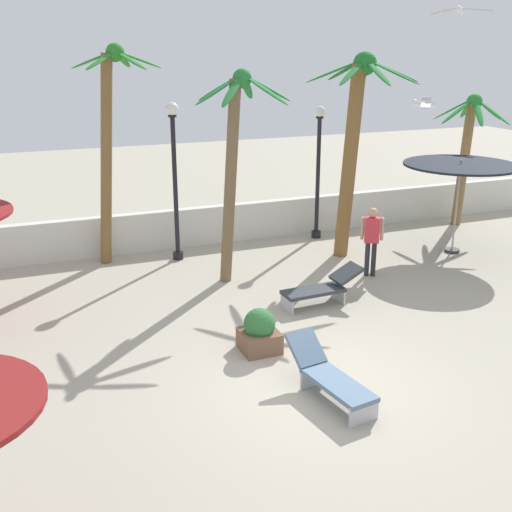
{
  "coord_description": "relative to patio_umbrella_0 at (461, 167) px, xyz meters",
  "views": [
    {
      "loc": [
        -4.54,
        -8.35,
        5.5
      ],
      "look_at": [
        0.0,
        2.95,
        1.4
      ],
      "focal_mm": 43.97,
      "sensor_mm": 36.0,
      "label": 1
    }
  ],
  "objects": [
    {
      "name": "palm_tree_1",
      "position": [
        -8.85,
        2.72,
        1.0
      ],
      "size": [
        2.23,
        2.14,
        5.57
      ],
      "color": "brown",
      "rests_on": "ground_plane"
    },
    {
      "name": "lamp_post_1",
      "position": [
        -7.31,
        2.26,
        0.05
      ],
      "size": [
        0.34,
        0.34,
        4.16
      ],
      "color": "black",
      "rests_on": "ground_plane"
    },
    {
      "name": "guest_0",
      "position": [
        -3.18,
        -0.81,
        -1.32
      ],
      "size": [
        0.49,
        0.39,
        1.76
      ],
      "color": "#26262D",
      "rests_on": "ground_plane"
    },
    {
      "name": "patio_umbrella_0",
      "position": [
        0.0,
        0.0,
        0.0
      ],
      "size": [
        3.05,
        3.05,
        2.6
      ],
      "color": "#333338",
      "rests_on": "ground_plane"
    },
    {
      "name": "planter",
      "position": [
        -7.3,
        -3.55,
        -2.01
      ],
      "size": [
        0.7,
        0.7,
        0.85
      ],
      "color": "brown",
      "rests_on": "ground_plane"
    },
    {
      "name": "palm_tree_0",
      "position": [
        -6.4,
        0.23,
        0.76
      ],
      "size": [
        2.43,
        2.13,
        5.02
      ],
      "color": "brown",
      "rests_on": "ground_plane"
    },
    {
      "name": "boundary_wall",
      "position": [
        -6.81,
        3.32,
        -1.84
      ],
      "size": [
        25.2,
        0.3,
        1.1
      ],
      "primitive_type": "cube",
      "color": "silver",
      "rests_on": "ground_plane"
    },
    {
      "name": "seagull_0",
      "position": [
        -5.36,
        -5.41,
        2.27
      ],
      "size": [
        0.84,
        1.04,
        0.18
      ],
      "color": "white"
    },
    {
      "name": "lamp_post_0",
      "position": [
        -2.91,
        2.67,
        -0.2
      ],
      "size": [
        0.32,
        0.32,
        3.88
      ],
      "color": "black",
      "rests_on": "ground_plane"
    },
    {
      "name": "palm_tree_2",
      "position": [
        -2.79,
        0.92,
        0.95
      ],
      "size": [
        2.93,
        3.01,
        5.38
      ],
      "color": "brown",
      "rests_on": "ground_plane"
    },
    {
      "name": "ground_plane",
      "position": [
        -6.81,
        -5.12,
        -2.39
      ],
      "size": [
        56.0,
        56.0,
        0.0
      ],
      "primitive_type": "plane",
      "color": "#B2A893"
    },
    {
      "name": "lounge_chair_0",
      "position": [
        -6.87,
        -5.51,
        -2.0
      ],
      "size": [
        0.83,
        1.95,
        0.84
      ],
      "color": "#B7B7BC",
      "rests_on": "ground_plane"
    },
    {
      "name": "palm_tree_3",
      "position": [
        2.09,
        2.29,
        0.22
      ],
      "size": [
        2.51,
        2.39,
        4.12
      ],
      "color": "olive",
      "rests_on": "ground_plane"
    },
    {
      "name": "seagull_1",
      "position": [
        -3.99,
        -4.34,
        3.66
      ],
      "size": [
        0.68,
        0.91,
        0.14
      ],
      "color": "white"
    },
    {
      "name": "lounge_chair_2",
      "position": [
        -5.15,
        -1.99,
        -1.99
      ],
      "size": [
        1.88,
        0.64,
        0.82
      ],
      "color": "#B7B7BC",
      "rests_on": "ground_plane"
    }
  ]
}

